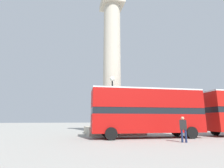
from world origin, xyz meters
TOP-DOWN VIEW (x-y plane):
  - ground_plane at (0.00, 0.00)m, footprint 200.00×200.00m
  - monument_column at (0.00, 0.00)m, footprint 5.96×5.96m
  - bus_b at (1.91, -5.36)m, footprint 10.16×3.39m
  - equestrian_statue at (10.34, 4.61)m, footprint 4.04×3.49m
  - street_lamp at (-0.82, -3.40)m, footprint 0.49×0.49m
  - pedestrian_near_lamp at (3.02, -8.96)m, footprint 0.50×0.43m

SIDE VIEW (x-z plane):
  - ground_plane at x=0.00m, z-range 0.00..0.00m
  - pedestrian_near_lamp at x=3.02m, z-range 0.13..1.93m
  - equestrian_statue at x=10.34m, z-range -1.26..4.69m
  - bus_b at x=1.91m, z-range 0.23..4.56m
  - street_lamp at x=-0.82m, z-range 0.74..6.67m
  - monument_column at x=0.00m, z-range -2.65..15.79m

